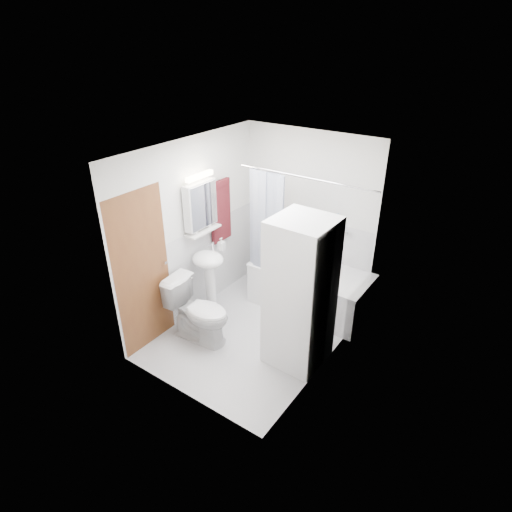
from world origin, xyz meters
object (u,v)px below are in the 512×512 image
Objects in this scene: washer_dryer at (300,294)px; toilet at (199,312)px; bathtub at (310,287)px; sink at (209,269)px.

washer_dryer is 1.35m from toilet.
toilet reaches higher than bathtub.
washer_dryer is (0.38, -1.00, 0.56)m from bathtub.
toilet is (-0.81, -1.39, 0.06)m from bathtub.
bathtub is 1.98× the size of toilet.
washer_dryer reaches higher than bathtub.
toilet is at bearing -120.26° from bathtub.
bathtub is 1.43m from sink.
washer_dryer is (1.43, -0.10, 0.20)m from sink.
sink is 1.45m from washer_dryer.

